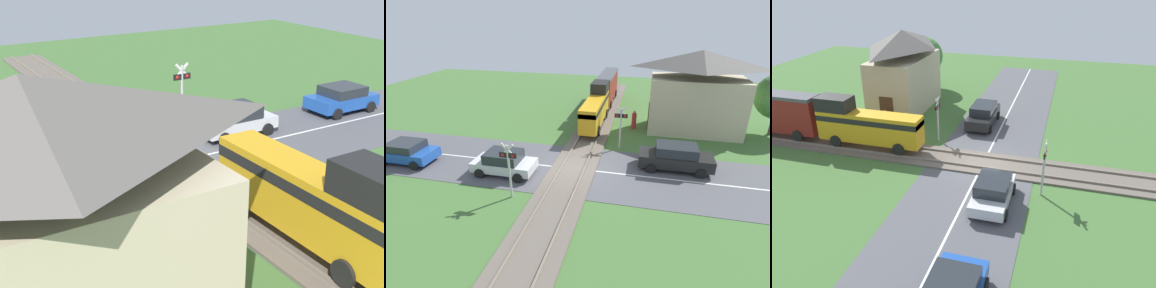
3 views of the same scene
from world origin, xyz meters
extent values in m
plane|color=#426B33|center=(0.00, 0.00, 0.00)|extent=(60.00, 60.00, 0.00)
cube|color=#515156|center=(0.00, 0.00, 0.01)|extent=(48.00, 6.40, 0.02)
cube|color=silver|center=(0.00, 0.00, 0.02)|extent=(48.00, 0.12, 0.00)
cube|color=#665B51|center=(0.00, 0.00, 0.06)|extent=(2.80, 48.00, 0.12)
cube|color=slate|center=(-0.72, 0.00, 0.18)|extent=(0.10, 48.00, 0.12)
cube|color=slate|center=(0.72, 0.00, 0.18)|extent=(0.10, 48.00, 0.12)
cube|color=gold|center=(0.00, 7.50, 1.57)|extent=(1.35, 6.97, 1.90)
cube|color=black|center=(0.00, 7.50, 2.09)|extent=(1.37, 6.97, 0.36)
cube|color=black|center=(0.00, 9.88, 2.97)|extent=(1.35, 2.23, 0.90)
cylinder|color=black|center=(-0.72, 5.27, 0.62)|extent=(0.14, 0.76, 0.76)
cylinder|color=black|center=(0.72, 5.27, 0.62)|extent=(0.14, 0.76, 0.76)
cylinder|color=black|center=(-0.72, 9.74, 0.62)|extent=(0.14, 0.76, 0.76)
cylinder|color=black|center=(0.72, 9.74, 0.62)|extent=(0.14, 0.76, 0.76)
cube|color=maroon|center=(0.00, 14.93, 1.82)|extent=(1.35, 7.08, 2.40)
cube|color=#47474C|center=(0.00, 14.93, 3.14)|extent=(1.41, 7.08, 0.24)
cylinder|color=black|center=(-0.72, 12.67, 0.62)|extent=(0.14, 0.76, 0.76)
cylinder|color=black|center=(0.72, 12.67, 0.62)|extent=(0.14, 0.76, 0.76)
cylinder|color=black|center=(-0.72, 17.20, 0.62)|extent=(0.14, 0.76, 0.76)
cylinder|color=black|center=(0.72, 17.20, 0.62)|extent=(0.14, 0.76, 0.76)
cube|color=silver|center=(-3.96, -1.44, 0.58)|extent=(3.72, 1.75, 0.55)
cube|color=#23282D|center=(-3.96, -1.44, 1.14)|extent=(2.05, 1.61, 0.58)
cylinder|color=black|center=(-2.75, -0.57, 0.30)|extent=(0.60, 0.18, 0.60)
cylinder|color=black|center=(-2.75, -2.31, 0.30)|extent=(0.60, 0.18, 0.60)
cylinder|color=black|center=(-5.17, -0.57, 0.30)|extent=(0.60, 0.18, 0.60)
cylinder|color=black|center=(-5.17, -2.31, 0.30)|extent=(0.60, 0.18, 0.60)
cube|color=black|center=(6.14, 1.44, 0.66)|extent=(4.44, 1.74, 0.72)
cube|color=#23282D|center=(6.14, 1.44, 1.32)|extent=(2.44, 1.60, 0.60)
cylinder|color=black|center=(4.70, 0.57, 0.30)|extent=(0.60, 0.18, 0.60)
cylinder|color=black|center=(4.70, 2.31, 0.30)|extent=(0.60, 0.18, 0.60)
cylinder|color=black|center=(7.58, 0.57, 0.30)|extent=(0.60, 0.18, 0.60)
cylinder|color=black|center=(7.58, 2.31, 0.30)|extent=(0.60, 0.18, 0.60)
cube|color=#1E4CA8|center=(-10.83, -1.44, 0.60)|extent=(3.72, 1.85, 0.61)
cube|color=#23282D|center=(-10.83, -1.44, 1.15)|extent=(2.04, 1.70, 0.50)
cylinder|color=black|center=(-9.62, -0.51, 0.30)|extent=(0.60, 0.18, 0.60)
cylinder|color=black|center=(-9.62, -2.37, 0.30)|extent=(0.60, 0.18, 0.60)
cylinder|color=black|center=(-12.04, -0.51, 0.30)|extent=(0.60, 0.18, 0.60)
cylinder|color=#B7B7B7|center=(-2.47, -3.74, 1.51)|extent=(0.12, 0.12, 3.02)
cube|color=black|center=(-2.47, -3.74, 2.48)|extent=(0.90, 0.08, 0.28)
sphere|color=red|center=(-2.74, -3.74, 2.48)|extent=(0.18, 0.18, 0.18)
sphere|color=red|center=(-2.20, -3.74, 2.48)|extent=(0.18, 0.18, 0.18)
cube|color=silver|center=(-2.47, -3.74, 2.77)|extent=(0.72, 0.04, 0.72)
cube|color=silver|center=(-2.47, -3.74, 2.77)|extent=(0.72, 0.04, 0.72)
cylinder|color=#B7B7B7|center=(2.47, 3.74, 1.51)|extent=(0.12, 0.12, 3.02)
cube|color=black|center=(2.47, 3.74, 2.48)|extent=(0.90, 0.08, 0.28)
sphere|color=red|center=(2.74, 3.74, 2.48)|extent=(0.18, 0.18, 0.18)
sphere|color=red|center=(2.20, 3.74, 2.48)|extent=(0.18, 0.18, 0.18)
cube|color=silver|center=(2.47, 3.74, 2.77)|extent=(0.72, 0.04, 0.72)
cube|color=silver|center=(2.47, 3.74, 2.77)|extent=(0.72, 0.04, 0.72)
cube|color=#C6B793|center=(7.93, 8.55, 2.20)|extent=(7.09, 3.71, 4.39)
pyramid|color=#5B5651|center=(7.93, 8.55, 5.77)|extent=(7.65, 4.01, 1.38)
cube|color=#472D1E|center=(4.36, 8.55, 1.05)|extent=(0.06, 1.10, 2.10)
cylinder|color=#B2282D|center=(3.23, 8.12, 0.65)|extent=(0.38, 0.38, 1.31)
sphere|color=#936B4C|center=(3.23, 8.12, 1.43)|extent=(0.24, 0.24, 0.24)
camera|label=1|loc=(9.97, 17.50, 8.56)|focal=50.00mm
camera|label=2|loc=(3.98, -16.07, 9.06)|focal=28.00mm
camera|label=3|loc=(-19.65, -4.42, 11.00)|focal=35.00mm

